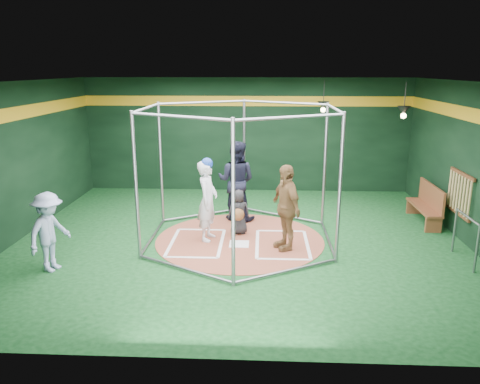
{
  "coord_description": "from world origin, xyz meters",
  "views": [
    {
      "loc": [
        0.49,
        -9.96,
        3.79
      ],
      "look_at": [
        0.0,
        0.1,
        1.1
      ],
      "focal_mm": 35.0,
      "sensor_mm": 36.0,
      "label": 1
    }
  ],
  "objects_px": {
    "visitor_leopard": "(286,207)",
    "umpire": "(236,181)",
    "dugout_bench": "(427,203)",
    "batter_figure": "(208,200)"
  },
  "relations": [
    {
      "from": "visitor_leopard",
      "to": "umpire",
      "type": "distance_m",
      "value": 2.29
    },
    {
      "from": "visitor_leopard",
      "to": "dugout_bench",
      "type": "bearing_deg",
      "value": 93.51
    },
    {
      "from": "umpire",
      "to": "visitor_leopard",
      "type": "bearing_deg",
      "value": 134.71
    },
    {
      "from": "visitor_leopard",
      "to": "dugout_bench",
      "type": "relative_size",
      "value": 1.09
    },
    {
      "from": "visitor_leopard",
      "to": "dugout_bench",
      "type": "height_order",
      "value": "visitor_leopard"
    },
    {
      "from": "visitor_leopard",
      "to": "umpire",
      "type": "bearing_deg",
      "value": -174.09
    },
    {
      "from": "batter_figure",
      "to": "dugout_bench",
      "type": "distance_m",
      "value": 5.56
    },
    {
      "from": "visitor_leopard",
      "to": "dugout_bench",
      "type": "xyz_separation_m",
      "value": [
        3.63,
        1.94,
        -0.43
      ]
    },
    {
      "from": "umpire",
      "to": "dugout_bench",
      "type": "xyz_separation_m",
      "value": [
        4.79,
        -0.03,
        -0.52
      ]
    },
    {
      "from": "umpire",
      "to": "dugout_bench",
      "type": "bearing_deg",
      "value": -166.14
    }
  ]
}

